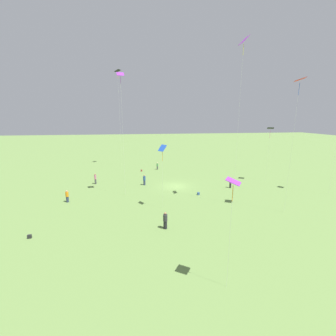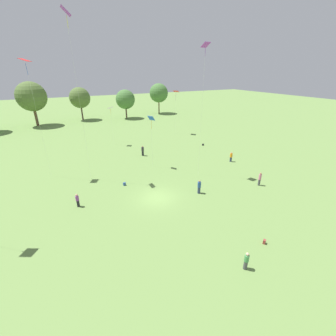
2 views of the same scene
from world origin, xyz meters
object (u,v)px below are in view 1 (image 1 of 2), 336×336
kite_8 (162,150)px  kite_4 (300,85)px  person_3 (95,179)px  person_4 (165,221)px  person_1 (157,166)px  kite_6 (270,130)px  kite_5 (233,185)px  picnic_bag_1 (142,170)px  person_0 (144,180)px  picnic_bag_2 (198,194)px  kite_3 (121,81)px  kite_7 (243,47)px  picnic_bag_0 (29,237)px  person_5 (230,183)px  person_2 (67,196)px  kite_1 (118,75)px

kite_8 → kite_4: bearing=88.4°
person_3 → person_4: person_3 is taller
person_1 → kite_6: bearing=-100.5°
kite_5 → kite_8: size_ratio=0.95×
person_1 → picnic_bag_1: 3.74m
person_0 → picnic_bag_2: person_0 is taller
person_0 → kite_8: bearing=-130.8°
person_0 → kite_8: 12.20m
person_4 → kite_3: kite_3 is taller
person_3 → kite_7: (-19.27, 11.93, 17.87)m
person_4 → picnic_bag_0: size_ratio=4.98×
kite_3 → kite_6: (-24.32, -3.65, -6.70)m
person_0 → person_1: size_ratio=1.13×
person_0 → kite_8: kite_8 is taller
kite_4 → picnic_bag_2: size_ratio=39.00×
person_5 → picnic_bag_2: bearing=-175.1°
kite_6 → kite_8: 21.73m
person_2 → kite_8: (-12.30, 3.97, 6.50)m
person_4 → kite_4: size_ratio=0.12×
person_3 → kite_3: bearing=67.4°
kite_7 → kite_8: (9.34, 0.15, -11.48)m
kite_3 → kite_5: kite_3 is taller
kite_1 → picnic_bag_1: 21.30m
kite_3 → kite_4: size_ratio=1.11×
kite_3 → kite_4: kite_3 is taller
kite_1 → kite_5: size_ratio=2.82×
person_2 → person_3: size_ratio=0.91×
person_1 → kite_6: 23.18m
person_1 → person_2: 22.25m
kite_3 → picnic_bag_0: bearing=-91.4°
person_4 → kite_4: kite_4 is taller
kite_1 → kite_4: 36.77m
person_2 → kite_3: (-7.56, -1.66, 14.91)m
person_1 → kite_5: bearing=-155.1°
person_4 → kite_8: bearing=35.2°
person_1 → kite_4: bearing=-129.5°
person_3 → person_4: (-9.52, 17.34, -0.05)m
kite_7 → person_2: bearing=-55.4°
kite_4 → person_0: bearing=-56.7°
person_2 → kite_8: kite_8 is taller
kite_8 → picnic_bag_2: size_ratio=20.38×
kite_4 → picnic_bag_2: kite_4 is taller
kite_5 → kite_6: size_ratio=0.79×
kite_7 → kite_8: bearing=-44.5°
kite_4 → picnic_bag_1: kite_4 is taller
person_1 → kite_7: kite_7 is taller
person_3 → person_5: (-21.74, 5.50, -0.13)m
person_2 → kite_3: 16.80m
person_4 → picnic_bag_1: person_4 is taller
kite_6 → kite_7: size_ratio=0.47×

